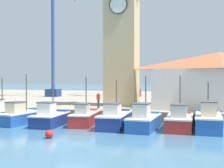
{
  "coord_description": "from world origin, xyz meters",
  "views": [
    {
      "loc": [
        7.88,
        -19.7,
        4.19
      ],
      "look_at": [
        0.16,
        10.14,
        3.5
      ],
      "focal_mm": 50.0,
      "sensor_mm": 36.0,
      "label": 1
    }
  ],
  "objects_px": {
    "fishing_boat_mid_right": "(144,121)",
    "port_crane_far": "(134,44)",
    "port_crane_near": "(54,46)",
    "mooring_buoy": "(49,134)",
    "fishing_boat_right_inner": "(179,121)",
    "fishing_boat_left_outer": "(22,116)",
    "clock_tower": "(122,32)",
    "fishing_boat_mid_left": "(84,117)",
    "fishing_boat_left_inner": "(50,118)",
    "warehouse_right": "(219,80)",
    "fishing_boat_center": "(115,119)",
    "dock_worker_near_tower": "(98,100)",
    "fishing_boat_right_outer": "(208,120)"
  },
  "relations": [
    {
      "from": "dock_worker_near_tower",
      "to": "fishing_boat_left_inner",
      "type": "bearing_deg",
      "value": -116.51
    },
    {
      "from": "mooring_buoy",
      "to": "dock_worker_near_tower",
      "type": "xyz_separation_m",
      "value": [
        0.36,
        10.34,
        1.62
      ]
    },
    {
      "from": "port_crane_far",
      "to": "port_crane_near",
      "type": "bearing_deg",
      "value": -166.77
    },
    {
      "from": "fishing_boat_mid_left",
      "to": "fishing_boat_right_inner",
      "type": "distance_m",
      "value": 8.09
    },
    {
      "from": "clock_tower",
      "to": "mooring_buoy",
      "type": "height_order",
      "value": "clock_tower"
    },
    {
      "from": "fishing_boat_left_outer",
      "to": "dock_worker_near_tower",
      "type": "distance_m",
      "value": 7.62
    },
    {
      "from": "fishing_boat_left_outer",
      "to": "clock_tower",
      "type": "bearing_deg",
      "value": 50.09
    },
    {
      "from": "fishing_boat_right_inner",
      "to": "fishing_boat_right_outer",
      "type": "bearing_deg",
      "value": 4.38
    },
    {
      "from": "fishing_boat_left_inner",
      "to": "fishing_boat_mid_right",
      "type": "bearing_deg",
      "value": 0.17
    },
    {
      "from": "warehouse_right",
      "to": "mooring_buoy",
      "type": "xyz_separation_m",
      "value": [
        -12.0,
        -12.75,
        -3.61
      ]
    },
    {
      "from": "fishing_boat_left_outer",
      "to": "fishing_boat_right_outer",
      "type": "xyz_separation_m",
      "value": [
        16.02,
        0.46,
        0.1
      ]
    },
    {
      "from": "fishing_boat_center",
      "to": "fishing_boat_right_inner",
      "type": "relative_size",
      "value": 1.11
    },
    {
      "from": "fishing_boat_left_inner",
      "to": "mooring_buoy",
      "type": "xyz_separation_m",
      "value": [
        2.33,
        -4.96,
        -0.42
      ]
    },
    {
      "from": "warehouse_right",
      "to": "port_crane_far",
      "type": "height_order",
      "value": "port_crane_far"
    },
    {
      "from": "fishing_boat_mid_right",
      "to": "port_crane_far",
      "type": "height_order",
      "value": "port_crane_far"
    },
    {
      "from": "fishing_boat_mid_left",
      "to": "fishing_boat_mid_right",
      "type": "distance_m",
      "value": 5.45
    },
    {
      "from": "port_crane_near",
      "to": "mooring_buoy",
      "type": "height_order",
      "value": "port_crane_near"
    },
    {
      "from": "fishing_boat_right_inner",
      "to": "mooring_buoy",
      "type": "distance_m",
      "value": 10.25
    },
    {
      "from": "fishing_boat_center",
      "to": "fishing_boat_mid_right",
      "type": "height_order",
      "value": "fishing_boat_mid_right"
    },
    {
      "from": "fishing_boat_right_inner",
      "to": "clock_tower",
      "type": "height_order",
      "value": "clock_tower"
    },
    {
      "from": "fishing_boat_center",
      "to": "port_crane_near",
      "type": "relative_size",
      "value": 0.26
    },
    {
      "from": "fishing_boat_right_inner",
      "to": "fishing_boat_mid_right",
      "type": "bearing_deg",
      "value": -165.07
    },
    {
      "from": "fishing_boat_right_inner",
      "to": "dock_worker_near_tower",
      "type": "xyz_separation_m",
      "value": [
        -8.14,
        4.62,
        1.19
      ]
    },
    {
      "from": "fishing_boat_center",
      "to": "port_crane_far",
      "type": "xyz_separation_m",
      "value": [
        -2.87,
        24.16,
        8.7
      ]
    },
    {
      "from": "fishing_boat_right_inner",
      "to": "port_crane_far",
      "type": "relative_size",
      "value": 0.21
    },
    {
      "from": "fishing_boat_right_outer",
      "to": "mooring_buoy",
      "type": "height_order",
      "value": "fishing_boat_right_outer"
    },
    {
      "from": "fishing_boat_mid_left",
      "to": "fishing_boat_right_outer",
      "type": "relative_size",
      "value": 0.84
    },
    {
      "from": "port_crane_far",
      "to": "fishing_boat_mid_left",
      "type": "bearing_deg",
      "value": -89.92
    },
    {
      "from": "mooring_buoy",
      "to": "fishing_boat_left_inner",
      "type": "bearing_deg",
      "value": 115.12
    },
    {
      "from": "fishing_boat_left_outer",
      "to": "fishing_boat_mid_right",
      "type": "height_order",
      "value": "fishing_boat_left_outer"
    },
    {
      "from": "fishing_boat_mid_right",
      "to": "dock_worker_near_tower",
      "type": "distance_m",
      "value": 7.69
    },
    {
      "from": "fishing_boat_left_outer",
      "to": "port_crane_near",
      "type": "distance_m",
      "value": 23.92
    },
    {
      "from": "fishing_boat_mid_left",
      "to": "fishing_boat_right_outer",
      "type": "bearing_deg",
      "value": -0.85
    },
    {
      "from": "fishing_boat_mid_left",
      "to": "clock_tower",
      "type": "relative_size",
      "value": 0.26
    },
    {
      "from": "fishing_boat_center",
      "to": "dock_worker_near_tower",
      "type": "relative_size",
      "value": 3.2
    },
    {
      "from": "fishing_boat_left_outer",
      "to": "mooring_buoy",
      "type": "xyz_separation_m",
      "value": [
        5.34,
        -5.42,
        -0.42
      ]
    },
    {
      "from": "port_crane_near",
      "to": "fishing_boat_mid_left",
      "type": "bearing_deg",
      "value": -58.76
    },
    {
      "from": "fishing_boat_center",
      "to": "fishing_boat_mid_right",
      "type": "bearing_deg",
      "value": -11.43
    },
    {
      "from": "fishing_boat_mid_left",
      "to": "clock_tower",
      "type": "distance_m",
      "value": 11.79
    },
    {
      "from": "fishing_boat_left_outer",
      "to": "fishing_boat_right_inner",
      "type": "distance_m",
      "value": 13.84
    },
    {
      "from": "warehouse_right",
      "to": "mooring_buoy",
      "type": "height_order",
      "value": "warehouse_right"
    },
    {
      "from": "fishing_boat_right_inner",
      "to": "dock_worker_near_tower",
      "type": "relative_size",
      "value": 2.88
    },
    {
      "from": "clock_tower",
      "to": "warehouse_right",
      "type": "xyz_separation_m",
      "value": [
        10.08,
        -1.35,
        -5.27
      ]
    },
    {
      "from": "port_crane_far",
      "to": "mooring_buoy",
      "type": "xyz_separation_m",
      "value": [
        -0.38,
        -29.66,
        -9.15
      ]
    },
    {
      "from": "clock_tower",
      "to": "dock_worker_near_tower",
      "type": "bearing_deg",
      "value": -112.52
    },
    {
      "from": "port_crane_near",
      "to": "dock_worker_near_tower",
      "type": "relative_size",
      "value": 12.48
    },
    {
      "from": "fishing_boat_right_outer",
      "to": "fishing_boat_mid_left",
      "type": "bearing_deg",
      "value": 179.15
    },
    {
      "from": "fishing_boat_left_inner",
      "to": "warehouse_right",
      "type": "bearing_deg",
      "value": 28.53
    },
    {
      "from": "fishing_boat_left_inner",
      "to": "port_crane_far",
      "type": "height_order",
      "value": "port_crane_far"
    },
    {
      "from": "warehouse_right",
      "to": "port_crane_near",
      "type": "relative_size",
      "value": 0.64
    }
  ]
}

